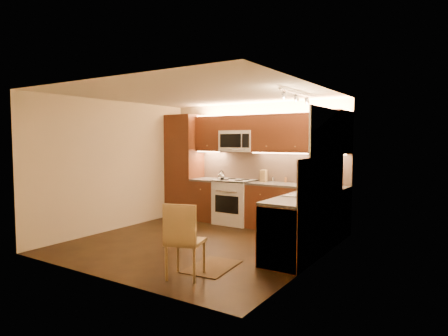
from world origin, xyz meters
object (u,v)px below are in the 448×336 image
Objects in this scene: knife_block at (264,176)px; dining_chair at (186,240)px; sink at (308,190)px; toaster_oven at (321,180)px; stove at (235,202)px; microwave at (238,141)px; kettle at (221,175)px; soap_bottle at (338,184)px.

knife_block reaches higher than dining_chair.
toaster_oven reaches higher than sink.
sink is 0.89× the size of dining_chair.
sink is (2.00, -1.12, 0.52)m from stove.
microwave reaches higher than sink.
stove is 4.76× the size of kettle.
microwave reaches higher than knife_block.
soap_bottle is at bearing 73.77° from sink.
sink is 2.19m from dining_chair.
soap_bottle is (1.64, -0.47, -0.02)m from knife_block.
kettle is at bearing -136.28° from microwave.
knife_block is (0.85, 0.25, 0.00)m from kettle.
kettle is (-0.26, -0.12, 0.56)m from stove.
knife_block is at bearing 163.53° from soap_bottle.
kettle reaches higher than stove.
knife_block is 3.30m from dining_chair.
microwave is 2.48m from sink.
knife_block is (-1.41, 1.26, 0.05)m from sink.
dining_chair is (-1.11, -2.74, -0.52)m from soap_bottle.
dining_chair is (1.39, -2.96, -0.53)m from kettle.
dining_chair is at bearing -122.35° from toaster_oven.
stove is 1.07× the size of sink.
sink is (2.00, -1.26, -0.74)m from microwave.
microwave is 3.71× the size of soap_bottle.
toaster_oven reaches higher than stove.
kettle is at bearing -173.63° from knife_block.
soap_bottle is at bearing -26.21° from knife_block.
stove is 0.63m from kettle.
microwave is at bearing 92.72° from dining_chair.
soap_bottle is at bearing -8.54° from stove.
knife_block is at bearing 22.94° from kettle.
sink is at bearing 49.18° from dining_chair.
knife_block reaches higher than soap_bottle.
microwave is 2.02× the size of toaster_oven.
knife_block is 1.71m from soap_bottle.
knife_block is at bearing 13.07° from stove.
knife_block is (-1.21, 0.09, 0.01)m from toaster_oven.
kettle reaches higher than soap_bottle.
toaster_oven is (-0.19, 1.17, 0.04)m from sink.
toaster_oven is at bearing -14.47° from knife_block.
stove is at bearing -177.07° from knife_block.
kettle reaches higher than dining_chair.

